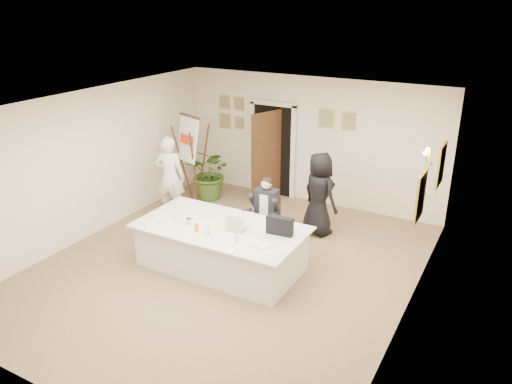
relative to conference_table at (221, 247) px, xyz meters
The scene contains 28 objects.
floor 0.40m from the conference_table, 27.69° to the left, with size 7.00×7.00×0.00m, color brown.
ceiling 2.41m from the conference_table, 27.69° to the left, with size 6.00×7.00×0.02m, color white.
wall_back 3.68m from the conference_table, 88.68° to the left, with size 6.00×0.10×2.80m, color #EEE8C9.
wall_front 3.60m from the conference_table, 88.64° to the right, with size 6.00×0.10×2.80m, color #EEE8C9.
wall_left 3.09m from the conference_table, behind, with size 0.10×7.00×2.80m, color #EEE8C9.
wall_right 3.24m from the conference_table, ahead, with size 0.10×7.00×2.80m, color #EEE8C9.
doorway 3.52m from the conference_table, 103.39° to the left, with size 1.14×0.86×2.20m.
pictures_back_wall 3.87m from the conference_table, 101.55° to the left, with size 3.40×0.06×0.80m, color gold, non-canonical shape.
pictures_right_wall 3.56m from the conference_table, 22.16° to the left, with size 0.06×2.20×0.80m, color gold, non-canonical shape.
wall_sconce 3.65m from the conference_table, 22.63° to the left, with size 0.20×0.30×0.24m, color gold, non-canonical shape.
conference_table is the anchor object (origin of this frame).
seated_man 1.19m from the conference_table, 77.36° to the left, with size 0.57×0.61×1.33m, color black, non-canonical shape.
flip_chart 3.08m from the conference_table, 134.22° to the left, with size 0.71×0.55×1.97m.
standing_man 2.56m from the conference_table, 147.33° to the left, with size 0.63×0.41×1.73m, color white.
standing_woman 2.29m from the conference_table, 65.38° to the left, with size 0.81×0.53×1.65m, color black.
potted_palm 3.21m from the conference_table, 126.74° to the left, with size 1.10×0.95×1.22m, color #35591D.
laptop 0.61m from the conference_table, ahead, with size 0.32×0.35×0.28m, color #B7BABC, non-canonical shape.
laptop_bag 1.15m from the conference_table, 11.42° to the left, with size 0.44×0.12×0.31m, color black.
paper_stack 1.03m from the conference_table, 17.79° to the right, with size 0.29×0.20×0.03m, color white.
plate_left 1.09m from the conference_table, 162.36° to the right, with size 0.21×0.21×0.01m, color white.
plate_mid 0.77m from the conference_table, 140.73° to the right, with size 0.22×0.22×0.01m, color white.
plate_near 0.69m from the conference_table, 108.12° to the right, with size 0.22×0.22×0.01m, color white.
glass_a 0.94m from the conference_table, behind, with size 0.06×0.06×0.14m, color silver.
glass_b 0.57m from the conference_table, 91.50° to the right, with size 0.07×0.07×0.14m, color silver.
glass_c 0.79m from the conference_table, 35.05° to the right, with size 0.06×0.06×0.14m, color silver.
glass_d 0.60m from the conference_table, 155.43° to the left, with size 0.06×0.06×0.14m, color silver.
oj_glass 0.62m from the conference_table, 123.91° to the right, with size 0.07×0.07×0.13m, color #FF5C15.
steel_jug 0.69m from the conference_table, 157.77° to the right, with size 0.10×0.10×0.11m, color silver.
Camera 1 is at (4.09, -6.36, 4.35)m, focal length 35.00 mm.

